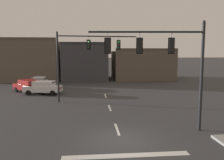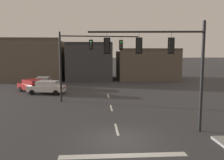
% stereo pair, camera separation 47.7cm
% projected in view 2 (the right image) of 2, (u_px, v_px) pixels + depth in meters
% --- Properties ---
extents(ground_plane, '(400.00, 400.00, 0.00)m').
position_uv_depth(ground_plane, '(120.00, 141.00, 13.53)').
color(ground_plane, '#353538').
extents(stop_bar_paint, '(6.40, 0.50, 0.01)m').
position_uv_depth(stop_bar_paint, '(123.00, 156.00, 11.55)').
color(stop_bar_paint, silver).
rests_on(stop_bar_paint, ground).
extents(lane_centreline, '(0.16, 26.40, 0.01)m').
position_uv_depth(lane_centreline, '(117.00, 129.00, 15.51)').
color(lane_centreline, silver).
rests_on(lane_centreline, ground).
extents(signal_mast_near_side, '(7.29, 0.86, 7.09)m').
position_uv_depth(signal_mast_near_side, '(166.00, 57.00, 14.62)').
color(signal_mast_near_side, black).
rests_on(signal_mast_near_side, ground).
extents(signal_mast_far_side, '(8.27, 0.89, 7.18)m').
position_uv_depth(signal_mast_far_side, '(84.00, 54.00, 23.94)').
color(signal_mast_far_side, black).
rests_on(signal_mast_far_side, ground).
extents(car_lot_nearside, '(2.09, 4.53, 1.61)m').
position_uv_depth(car_lot_nearside, '(43.00, 82.00, 32.87)').
color(car_lot_nearside, '#9EA0A5').
rests_on(car_lot_nearside, ground).
extents(car_lot_middle, '(4.63, 2.43, 1.61)m').
position_uv_depth(car_lot_middle, '(47.00, 87.00, 28.46)').
color(car_lot_middle, silver).
rests_on(car_lot_middle, ground).
extents(car_lot_farside, '(4.39, 4.37, 1.61)m').
position_uv_depth(car_lot_farside, '(32.00, 85.00, 29.91)').
color(car_lot_farside, '#A81E1E').
rests_on(car_lot_farside, ground).
extents(building_row, '(32.90, 9.20, 7.52)m').
position_uv_depth(building_row, '(84.00, 63.00, 43.53)').
color(building_row, brown).
rests_on(building_row, ground).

